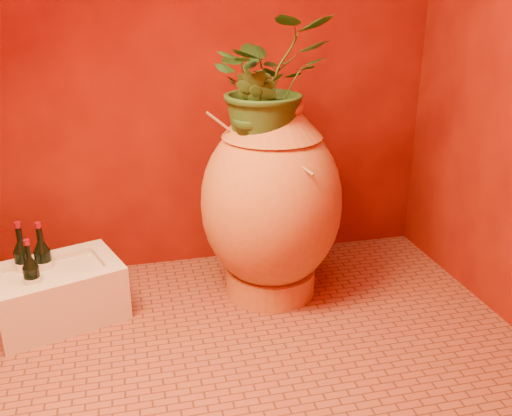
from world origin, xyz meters
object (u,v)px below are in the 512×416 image
object	(u,v)px
wine_bottle_a	(24,265)
wine_bottle_b	(44,264)
amphora	(271,202)
wine_bottle_c	(32,280)
stone_basin	(58,294)
wall_tap	(290,121)

from	to	relation	value
wine_bottle_a	wine_bottle_b	world-z (taller)	wine_bottle_a
amphora	wine_bottle_c	distance (m)	1.19
stone_basin	wall_tap	xyz separation A→B (m)	(1.28, 0.41, 0.69)
wine_bottle_c	wine_bottle_a	bearing A→B (deg)	109.55
wine_bottle_b	amphora	bearing A→B (deg)	-2.70
amphora	wine_bottle_b	distance (m)	1.15
stone_basin	wine_bottle_a	distance (m)	0.21
stone_basin	wine_bottle_b	size ratio (longest dim) A/B	2.05
wall_tap	amphora	bearing A→B (deg)	-118.41
amphora	wall_tap	xyz separation A→B (m)	(0.21, 0.40, 0.32)
wall_tap	wine_bottle_b	bearing A→B (deg)	-165.59
stone_basin	wine_bottle_c	bearing A→B (deg)	-138.79
stone_basin	wine_bottle_a	world-z (taller)	wine_bottle_a
stone_basin	wine_bottle_c	world-z (taller)	wine_bottle_c
wine_bottle_a	wine_bottle_c	world-z (taller)	wine_bottle_a
wine_bottle_b	wine_bottle_a	bearing A→B (deg)	175.26
stone_basin	wine_bottle_a	size ratio (longest dim) A/B	2.00
wall_tap	stone_basin	bearing A→B (deg)	-162.39
amphora	wine_bottle_b	bearing A→B (deg)	177.30
wine_bottle_c	wall_tap	bearing A→B (deg)	19.48
amphora	wine_bottle_c	world-z (taller)	amphora
stone_basin	wall_tap	distance (m)	1.51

